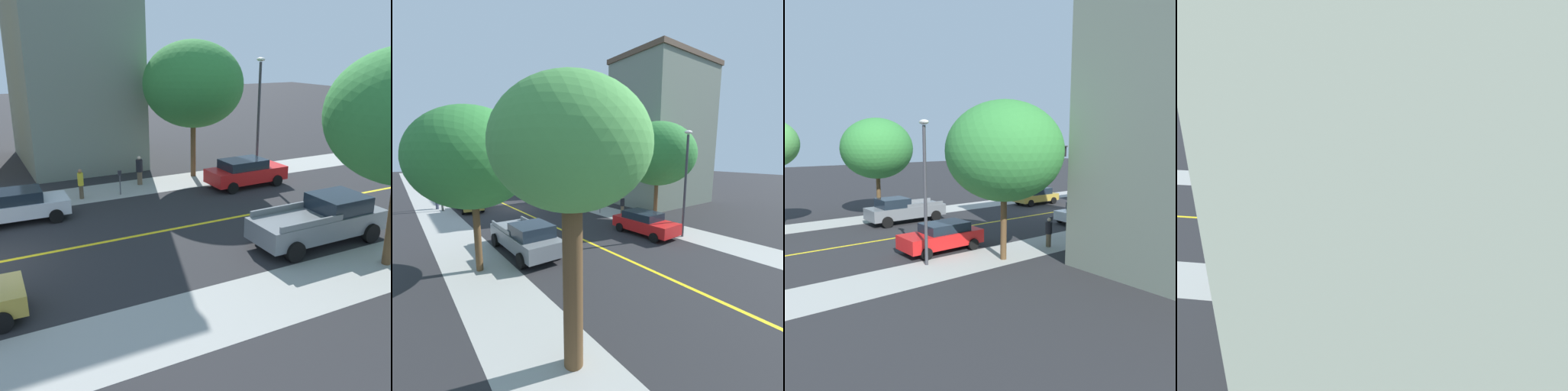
{
  "view_description": "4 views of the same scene",
  "coord_description": "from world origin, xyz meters",
  "views": [
    {
      "loc": [
        17.13,
        -0.26,
        7.62
      ],
      "look_at": [
        0.86,
        8.13,
        1.7
      ],
      "focal_mm": 42.11,
      "sensor_mm": 36.0,
      "label": 1
    },
    {
      "loc": [
        9.68,
        25.89,
        5.69
      ],
      "look_at": [
        -1.83,
        10.45,
        2.52
      ],
      "focal_mm": 24.12,
      "sensor_mm": 36.0,
      "label": 2
    },
    {
      "loc": [
        -22.48,
        25.11,
        6.22
      ],
      "look_at": [
        0.17,
        8.02,
        2.08
      ],
      "focal_mm": 36.21,
      "sensor_mm": 36.0,
      "label": 3
    },
    {
      "loc": [
        -24.29,
        7.72,
        13.03
      ],
      "look_at": [
        0.77,
        11.01,
        1.92
      ],
      "focal_mm": 40.55,
      "sensor_mm": 36.0,
      "label": 4
    }
  ],
  "objects": [
    {
      "name": "street_tree_left_far",
      "position": [
        -7.44,
        12.25,
        5.57
      ],
      "size": [
        5.94,
        5.94,
        8.11
      ],
      "color": "brown",
      "rests_on": "ground"
    },
    {
      "name": "grey_pickup_truck",
      "position": [
        3.97,
        12.3,
        0.94
      ],
      "size": [
        2.37,
        5.77,
        1.88
      ],
      "rotation": [
        0.0,
        0.0,
        1.58
      ],
      "color": "slate",
      "rests_on": "ground"
    },
    {
      "name": "fire_hydrant",
      "position": [
        -5.91,
        2.8,
        0.41
      ],
      "size": [
        0.44,
        0.24,
        0.83
      ],
      "color": "red",
      "rests_on": "ground"
    },
    {
      "name": "parking_meter",
      "position": [
        -5.85,
        7.0,
        0.89
      ],
      "size": [
        0.12,
        0.18,
        1.35
      ],
      "color": "#4C4C51",
      "rests_on": "ground"
    },
    {
      "name": "pedestrian_yellow_shirt",
      "position": [
        -6.11,
        4.94,
        0.86
      ],
      "size": [
        0.3,
        0.3,
        1.62
      ],
      "rotation": [
        0.0,
        0.0,
        6.11
      ],
      "color": "brown",
      "rests_on": "ground"
    },
    {
      "name": "red_sedan_left_curb",
      "position": [
        -4.18,
        13.96,
        0.83
      ],
      "size": [
        2.2,
        4.66,
        1.58
      ],
      "rotation": [
        0.0,
        0.0,
        1.6
      ],
      "color": "red",
      "rests_on": "ground"
    },
    {
      "name": "pale_office_building",
      "position": [
        -14.96,
        6.82,
        7.73
      ],
      "size": [
        10.29,
        7.42,
        15.42
      ],
      "rotation": [
        0.0,
        0.0,
        -1.57
      ],
      "color": "gray",
      "rests_on": "ground"
    },
    {
      "name": "white_sedan_left_curb",
      "position": [
        -4.09,
        1.66,
        0.78
      ],
      "size": [
        2.11,
        4.24,
        1.5
      ],
      "rotation": [
        0.0,
        0.0,
        1.54
      ],
      "color": "silver",
      "rests_on": "ground"
    },
    {
      "name": "street_lamp",
      "position": [
        -5.86,
        15.89,
        4.33
      ],
      "size": [
        0.7,
        0.36,
        7.1
      ],
      "color": "#38383D",
      "rests_on": "ground"
    },
    {
      "name": "pedestrian_black_shirt",
      "position": [
        -7.2,
        8.62,
        0.88
      ],
      "size": [
        0.39,
        0.39,
        1.69
      ],
      "rotation": [
        0.0,
        0.0,
        2.32
      ],
      "color": "brown",
      "rests_on": "ground"
    },
    {
      "name": "sidewalk_right",
      "position": [
        6.73,
        0.0,
        0.0
      ],
      "size": [
        3.06,
        126.0,
        0.01
      ],
      "primitive_type": "cube",
      "color": "#9E9E99",
      "rests_on": "ground"
    }
  ]
}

